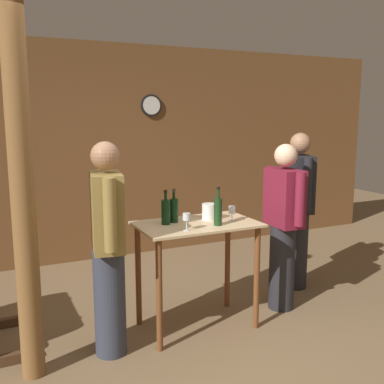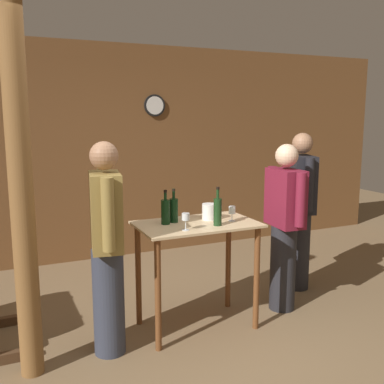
% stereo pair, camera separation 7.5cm
% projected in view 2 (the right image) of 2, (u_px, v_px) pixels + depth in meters
% --- Properties ---
extents(ground_plane, '(14.00, 14.00, 0.00)m').
position_uv_depth(ground_plane, '(212.00, 364.00, 3.32)').
color(ground_plane, brown).
extents(back_wall, '(8.40, 0.08, 2.70)m').
position_uv_depth(back_wall, '(110.00, 153.00, 5.67)').
color(back_wall, brown).
rests_on(back_wall, ground_plane).
extents(tasting_table, '(1.01, 0.62, 0.93)m').
position_uv_depth(tasting_table, '(197.00, 246.00, 3.81)').
color(tasting_table, '#D1B284').
rests_on(tasting_table, ground_plane).
extents(wooden_post, '(0.16, 0.16, 2.70)m').
position_uv_depth(wooden_post, '(21.00, 187.00, 2.99)').
color(wooden_post, brown).
rests_on(wooden_post, ground_plane).
extents(wine_bottle_far_left, '(0.07, 0.07, 0.29)m').
position_uv_depth(wine_bottle_far_left, '(165.00, 211.00, 3.73)').
color(wine_bottle_far_left, black).
rests_on(wine_bottle_far_left, tasting_table).
extents(wine_bottle_left, '(0.07, 0.07, 0.29)m').
position_uv_depth(wine_bottle_left, '(174.00, 210.00, 3.79)').
color(wine_bottle_left, black).
rests_on(wine_bottle_left, tasting_table).
extents(wine_bottle_center, '(0.07, 0.07, 0.32)m').
position_uv_depth(wine_bottle_center, '(218.00, 211.00, 3.68)').
color(wine_bottle_center, '#193819').
rests_on(wine_bottle_center, tasting_table).
extents(wine_glass_near_left, '(0.06, 0.06, 0.14)m').
position_uv_depth(wine_glass_near_left, '(186.00, 218.00, 3.53)').
color(wine_glass_near_left, silver).
rests_on(wine_glass_near_left, tasting_table).
extents(wine_glass_near_center, '(0.06, 0.06, 0.13)m').
position_uv_depth(wine_glass_near_center, '(232.00, 211.00, 3.84)').
color(wine_glass_near_center, silver).
rests_on(wine_glass_near_center, tasting_table).
extents(ice_bucket, '(0.13, 0.13, 0.14)m').
position_uv_depth(ice_bucket, '(209.00, 212.00, 3.90)').
color(ice_bucket, white).
rests_on(ice_bucket, tasting_table).
extents(person_host, '(0.34, 0.56, 1.65)m').
position_uv_depth(person_host, '(300.00, 208.00, 4.66)').
color(person_host, '#232328').
rests_on(person_host, ground_plane).
extents(person_visitor_with_scarf, '(0.29, 0.58, 1.64)m').
position_uv_depth(person_visitor_with_scarf, '(107.00, 245.00, 3.36)').
color(person_visitor_with_scarf, '#333847').
rests_on(person_visitor_with_scarf, ground_plane).
extents(person_visitor_bearded, '(0.25, 0.59, 1.57)m').
position_uv_depth(person_visitor_bearded, '(284.00, 224.00, 4.15)').
color(person_visitor_bearded, '#232328').
rests_on(person_visitor_bearded, ground_plane).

